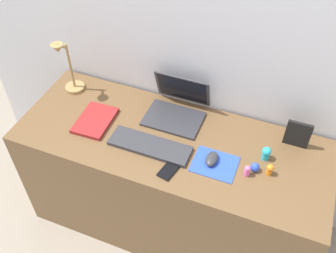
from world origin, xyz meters
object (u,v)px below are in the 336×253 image
keyboard (150,146)px  desk_lamp (67,69)px  mouse (212,159)px  toy_figurine_orange (270,169)px  cell_phone (170,169)px  toy_figurine_blue (255,167)px  toy_figurine_cyan (266,153)px  notebook_pad (95,120)px  picture_frame (298,134)px  laptop (178,105)px  toy_figurine_pink (247,171)px

keyboard → desk_lamp: (-0.58, 0.23, 0.15)m
mouse → toy_figurine_orange: size_ratio=1.56×
cell_phone → toy_figurine_blue: bearing=33.1°
toy_figurine_orange → toy_figurine_cyan: size_ratio=0.83×
mouse → cell_phone: mouse is taller
cell_phone → desk_lamp: desk_lamp is taller
desk_lamp → notebook_pad: 0.33m
notebook_pad → picture_frame: size_ratio=1.60×
laptop → desk_lamp: bearing=-174.7°
laptop → toy_figurine_blue: (0.48, -0.24, -0.03)m
laptop → keyboard: (-0.04, -0.28, -0.04)m
mouse → notebook_pad: mouse is taller
notebook_pad → toy_figurine_blue: toy_figurine_blue is taller
desk_lamp → keyboard: bearing=-21.2°
mouse → cell_phone: 0.21m
cell_phone → notebook_pad: 0.51m
mouse → toy_figurine_orange: 0.27m
picture_frame → toy_figurine_orange: size_ratio=2.44×
cell_phone → keyboard: bearing=158.3°
keyboard → toy_figurine_cyan: toy_figurine_cyan is taller
toy_figurine_cyan → picture_frame: bearing=50.4°
toy_figurine_cyan → laptop: bearing=163.9°
toy_figurine_blue → laptop: bearing=153.5°
laptop → notebook_pad: (-0.38, -0.23, -0.04)m
laptop → picture_frame: laptop is taller
laptop → mouse: 0.38m
picture_frame → toy_figurine_pink: (-0.18, -0.27, -0.04)m
toy_figurine_pink → toy_figurine_orange: bearing=24.7°
desk_lamp → laptop: bearing=5.3°
laptop → toy_figurine_blue: laptop is taller
picture_frame → toy_figurine_cyan: picture_frame is taller
keyboard → toy_figurine_orange: bearing=5.0°
cell_phone → toy_figurine_orange: bearing=30.7°
cell_phone → toy_figurine_cyan: toy_figurine_cyan is taller
laptop → notebook_pad: bearing=-149.1°
cell_phone → toy_figurine_cyan: size_ratio=1.73×
keyboard → mouse: mouse is taller
toy_figurine_orange → toy_figurine_blue: size_ratio=1.31×
notebook_pad → toy_figurine_pink: (0.82, -0.05, 0.02)m
mouse → toy_figurine_blue: size_ratio=2.05×
cell_phone → laptop: bearing=117.6°
laptop → picture_frame: size_ratio=2.00×
keyboard → toy_figurine_cyan: 0.56m
laptop → toy_figurine_pink: size_ratio=5.02×
mouse → notebook_pad: (-0.65, 0.03, -0.01)m
keyboard → desk_lamp: size_ratio=1.18×
notebook_pad → toy_figurine_cyan: 0.89m
desk_lamp → picture_frame: bearing=2.5°
desk_lamp → notebook_pad: (0.24, -0.17, -0.15)m
toy_figurine_pink → keyboard: bearing=-179.1°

